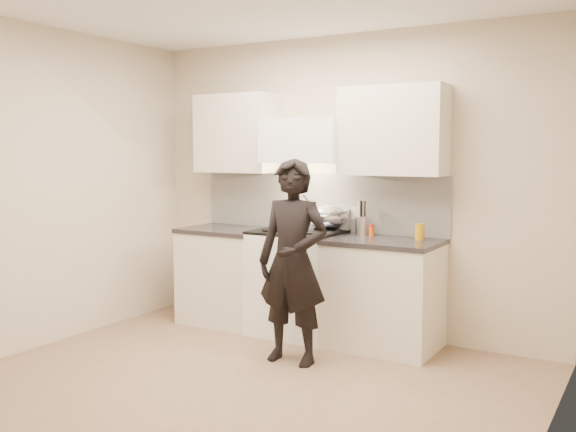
{
  "coord_description": "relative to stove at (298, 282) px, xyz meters",
  "views": [
    {
      "loc": [
        2.53,
        -3.55,
        1.65
      ],
      "look_at": [
        -0.18,
        1.05,
        1.11
      ],
      "focal_mm": 40.0,
      "sensor_mm": 36.0,
      "label": 1
    }
  ],
  "objects": [
    {
      "name": "spice_jar",
      "position": [
        0.64,
        0.19,
        0.5
      ],
      "size": [
        0.05,
        0.05,
        0.1
      ],
      "color": "#E55307",
      "rests_on": "counter_right"
    },
    {
      "name": "oil_glass",
      "position": [
        1.09,
        0.13,
        0.51
      ],
      "size": [
        0.08,
        0.08,
        0.14
      ],
      "color": "#BD870E",
      "rests_on": "counter_right"
    },
    {
      "name": "counter_left",
      "position": [
        -0.78,
        0.0,
        -0.01
      ],
      "size": [
        0.82,
        0.67,
        0.92
      ],
      "color": "silver",
      "rests_on": "ground"
    },
    {
      "name": "wok",
      "position": [
        0.2,
        0.14,
        0.6
      ],
      "size": [
        0.42,
        0.52,
        0.34
      ],
      "color": "silver",
      "rests_on": "stove"
    },
    {
      "name": "counter_right",
      "position": [
        0.83,
        0.0,
        -0.01
      ],
      "size": [
        0.92,
        0.67,
        0.92
      ],
      "color": "silver",
      "rests_on": "ground"
    },
    {
      "name": "stove",
      "position": [
        0.0,
        0.0,
        0.0
      ],
      "size": [
        0.76,
        0.65,
        0.96
      ],
      "color": "white",
      "rests_on": "ground"
    },
    {
      "name": "person",
      "position": [
        0.36,
        -0.72,
        0.32
      ],
      "size": [
        0.6,
        0.41,
        1.6
      ],
      "primitive_type": "imported",
      "rotation": [
        0.0,
        0.0,
        0.05
      ],
      "color": "black",
      "rests_on": "ground"
    },
    {
      "name": "room_shell",
      "position": [
        0.24,
        -1.05,
        1.12
      ],
      "size": [
        4.04,
        3.54,
        2.7
      ],
      "color": "beige",
      "rests_on": "ground"
    },
    {
      "name": "utensil_crock",
      "position": [
        0.53,
        0.21,
        0.54
      ],
      "size": [
        0.11,
        0.11,
        0.3
      ],
      "color": "silver",
      "rests_on": "counter_right"
    },
    {
      "name": "stock_pot",
      "position": [
        -0.11,
        -0.1,
        0.56
      ],
      "size": [
        0.3,
        0.24,
        0.14
      ],
      "color": "silver",
      "rests_on": "stove"
    },
    {
      "name": "ground_plane",
      "position": [
        0.3,
        -1.42,
        -0.47
      ],
      "size": [
        4.0,
        4.0,
        0.0
      ],
      "primitive_type": "plane",
      "color": "#8A6D55"
    }
  ]
}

